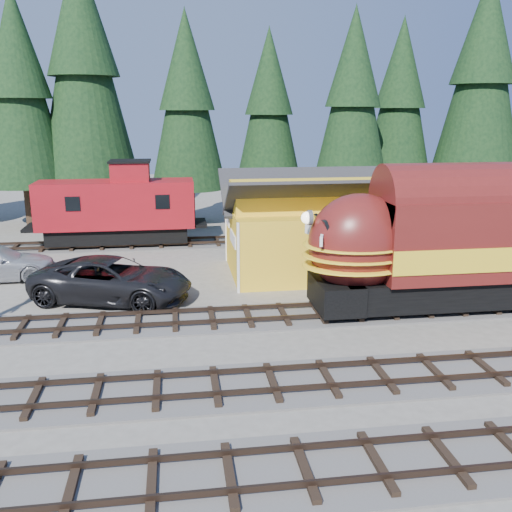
{
  "coord_description": "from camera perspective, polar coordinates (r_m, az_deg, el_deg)",
  "views": [
    {
      "loc": [
        -8.84,
        -18.11,
        8.44
      ],
      "look_at": [
        -5.66,
        4.0,
        2.69
      ],
      "focal_mm": 40.0,
      "sensor_mm": 36.0,
      "label": 1
    }
  ],
  "objects": [
    {
      "name": "ground",
      "position": [
        21.85,
        16.63,
        -8.92
      ],
      "size": [
        120.0,
        120.0,
        0.0
      ],
      "primitive_type": "plane",
      "color": "#6B665B",
      "rests_on": "ground"
    },
    {
      "name": "track_spur",
      "position": [
        37.09,
        -9.76,
        1.17
      ],
      "size": [
        32.0,
        3.2,
        0.33
      ],
      "color": "#4C4947",
      "rests_on": "ground"
    },
    {
      "name": "depot",
      "position": [
        30.44,
        8.86,
        3.9
      ],
      "size": [
        12.8,
        7.0,
        5.3
      ],
      "color": "yellow",
      "rests_on": "ground"
    },
    {
      "name": "conifer_backdrop",
      "position": [
        45.33,
        11.85,
        16.4
      ],
      "size": [
        78.65,
        21.18,
        17.26
      ],
      "color": "black",
      "rests_on": "ground"
    },
    {
      "name": "locomotive",
      "position": [
        26.61,
        23.01,
        1.0
      ],
      "size": [
        17.72,
        3.52,
        4.82
      ],
      "color": "black",
      "rests_on": "ground"
    },
    {
      "name": "caboose",
      "position": [
        36.77,
        -13.68,
        4.71
      ],
      "size": [
        9.58,
        2.78,
        4.98
      ],
      "color": "black",
      "rests_on": "ground"
    },
    {
      "name": "pickup_truck_a",
      "position": [
        26.5,
        -14.19,
        -2.33
      ],
      "size": [
        7.82,
        5.41,
        1.99
      ],
      "primitive_type": "imported",
      "rotation": [
        0.0,
        0.0,
        1.24
      ],
      "color": "black",
      "rests_on": "ground"
    }
  ]
}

